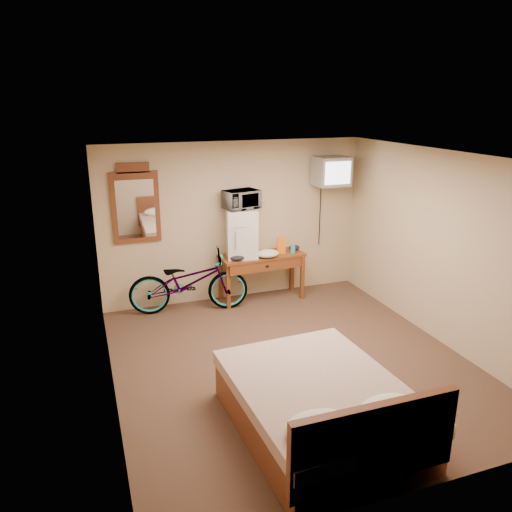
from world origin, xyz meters
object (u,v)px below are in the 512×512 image
bicycle (189,282)px  mini_fridge (242,233)px  desk (263,262)px  bed (322,408)px  wall_mirror (135,205)px  blue_cup (293,249)px  crt_television (331,171)px  microwave (241,200)px

bicycle → mini_fridge: bearing=-74.8°
desk → bed: bed is taller
wall_mirror → bicycle: (0.67, -0.32, -1.16)m
desk → mini_fridge: mini_fridge is taller
blue_cup → bicycle: bicycle is taller
crt_television → bicycle: 2.82m
bicycle → bed: bicycle is taller
blue_cup → crt_television: 1.37m
microwave → wall_mirror: (-1.54, 0.22, -0.02)m
microwave → wall_mirror: wall_mirror is taller
blue_cup → bed: (-1.14, -3.32, -0.52)m
mini_fridge → microwave: bearing=56.3°
mini_fridge → blue_cup: (0.82, -0.11, -0.31)m
desk → bed: 3.45m
crt_television → bed: bearing=-118.0°
crt_television → blue_cup: bearing=-173.2°
bed → mini_fridge: bearing=84.7°
wall_mirror → bed: 4.07m
microwave → bicycle: 1.47m
mini_fridge → crt_television: crt_television is taller
wall_mirror → bicycle: bearing=-25.9°
microwave → blue_cup: bearing=-22.3°
wall_mirror → crt_television: bearing=-4.8°
mini_fridge → crt_television: 1.72m
blue_cup → bed: 3.55m
desk → blue_cup: 0.53m
wall_mirror → desk: bearing=-8.3°
desk → wall_mirror: 2.14m
microwave → desk: bearing=-23.2°
microwave → bicycle: bearing=171.7°
desk → mini_fridge: (-0.33, 0.05, 0.50)m
mini_fridge → crt_television: (1.48, -0.03, 0.88)m
desk → microwave: 1.07m
microwave → wall_mirror: size_ratio=0.44×
blue_cup → wall_mirror: (-2.36, 0.33, 0.81)m
mini_fridge → bed: bearing=-95.3°
blue_cup → bicycle: bearing=179.7°
mini_fridge → blue_cup: mini_fridge is taller
bicycle → crt_television: bearing=-79.5°
crt_television → wall_mirror: (-3.02, 0.25, -0.38)m
microwave → bicycle: size_ratio=0.29×
blue_cup → mini_fridge: bearing=172.5°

